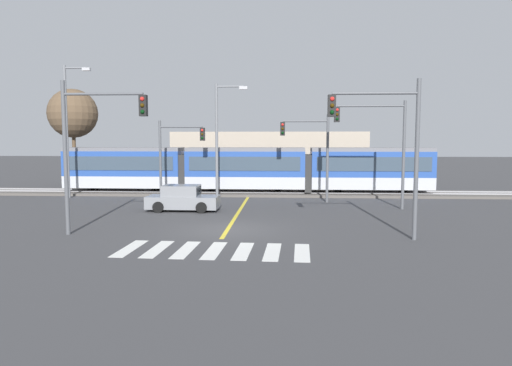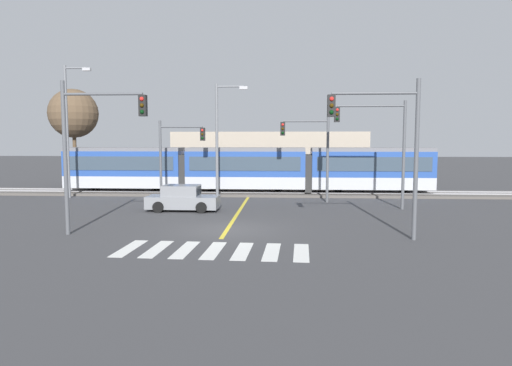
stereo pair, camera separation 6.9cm
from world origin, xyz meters
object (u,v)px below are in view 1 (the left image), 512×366
Objects in this scene: traffic_light_far_right at (311,145)px; bare_tree_far_west at (73,114)px; traffic_light_mid_right at (381,137)px; street_lamp_centre at (220,134)px; street_lamp_west at (69,124)px; traffic_light_near_right at (388,136)px; traffic_light_far_left at (176,148)px; light_rail_tram at (246,168)px; sedan_crossing at (183,199)px; traffic_light_near_left at (91,136)px.

traffic_light_far_right is 22.60m from bare_tree_far_west.
street_lamp_centre is (-10.23, 3.90, 0.24)m from traffic_light_mid_right.
traffic_light_far_right is at bearing -23.87° from bare_tree_far_west.
traffic_light_far_right is 0.62× the size of street_lamp_west.
traffic_light_far_right is at bearing -9.29° from street_lamp_centre.
street_lamp_centre is at bearing 170.71° from traffic_light_far_right.
traffic_light_near_right is at bearing -99.87° from traffic_light_mid_right.
traffic_light_mid_right reaches higher than traffic_light_far_right.
traffic_light_far_left is (-9.35, 0.84, -0.21)m from traffic_light_far_right.
light_rail_tram is 6.66m from traffic_light_far_right.
light_rail_tram is 11.52m from traffic_light_mid_right.
traffic_light_far_left is at bearing -176.55° from street_lamp_centre.
street_lamp_centre is 16.48m from bare_tree_far_west.
bare_tree_far_west is (-12.75, 13.29, 5.82)m from sedan_crossing.
street_lamp_west is at bearing -166.51° from light_rail_tram.
traffic_light_mid_right is 21.60m from street_lamp_west.
bare_tree_far_west reaches higher than traffic_light_mid_right.
traffic_light_near_left is 1.01× the size of traffic_light_near_right.
traffic_light_near_right reaches higher than sedan_crossing.
bare_tree_far_west is at bearing 113.07° from street_lamp_west.
sedan_crossing is 13.08m from traffic_light_near_right.
street_lamp_west is at bearing 149.63° from sedan_crossing.
bare_tree_far_west is (-24.47, 11.96, 2.16)m from traffic_light_mid_right.
street_lamp_west is 1.09× the size of bare_tree_far_west.
traffic_light_near_right is 8.78m from traffic_light_mid_right.
street_lamp_west reaches higher than traffic_light_far_right.
bare_tree_far_west is (-15.78, 4.77, 4.48)m from light_rail_tram.
sedan_crossing is 0.76× the size of traffic_light_far_left.
sedan_crossing is 19.31m from bare_tree_far_west.
street_lamp_west reaches higher than traffic_light_far_left.
traffic_light_far_left is 13.83m from traffic_light_mid_right.
traffic_light_near_right is at bearing -65.58° from light_rail_tram.
traffic_light_near_right is (11.79, -12.37, 0.67)m from traffic_light_far_left.
street_lamp_centre reaches higher than traffic_light_far_right.
street_lamp_centre is at bearing 3.45° from traffic_light_far_left.
light_rail_tram is 4.21× the size of traffic_light_near_right.
bare_tree_far_west is (-11.18, 8.24, 2.89)m from traffic_light_far_left.
sedan_crossing is at bearing -173.50° from traffic_light_mid_right.
traffic_light_far_right reaches higher than traffic_light_far_left.
traffic_light_near_left is at bearing -108.98° from light_rail_tram.
bare_tree_far_west reaches higher than traffic_light_far_left.
traffic_light_mid_right reaches higher than traffic_light_far_left.
street_lamp_centre is at bearing -1.55° from street_lamp_west.
bare_tree_far_west is at bearing 163.19° from light_rail_tram.
light_rail_tram is 17.54m from traffic_light_near_right.
street_lamp_west reaches higher than light_rail_tram.
street_lamp_centre is at bearing 159.12° from traffic_light_mid_right.
sedan_crossing is 6.70m from street_lamp_centre.
traffic_light_far_right reaches higher than light_rail_tram.
traffic_light_far_left is 3.22m from street_lamp_centre.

